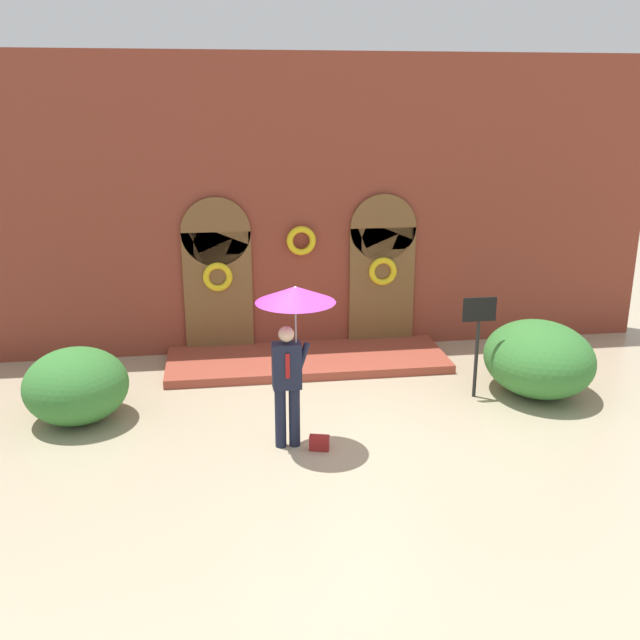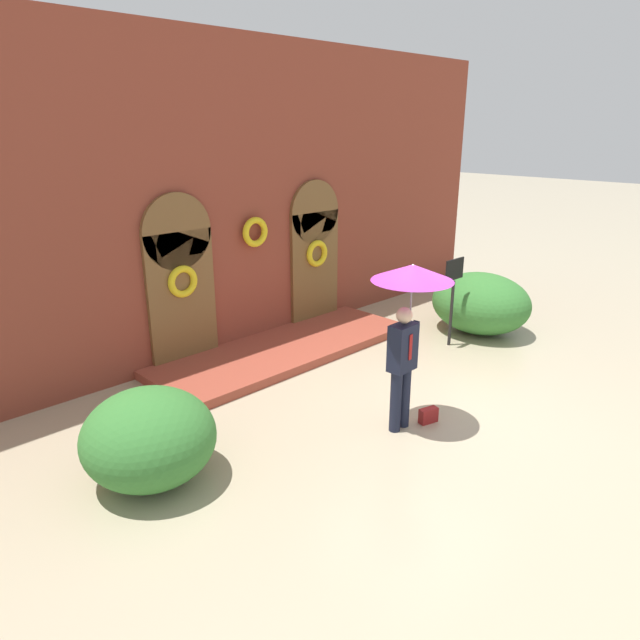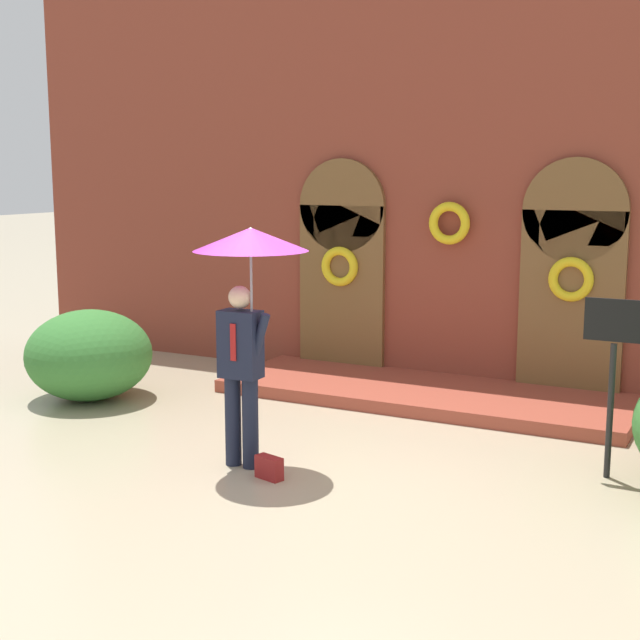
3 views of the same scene
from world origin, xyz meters
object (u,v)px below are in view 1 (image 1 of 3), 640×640
(sign_post, at_px, (478,330))
(shrub_left, at_px, (76,386))
(person_with_umbrella, at_px, (293,318))
(shrub_right, at_px, (539,358))
(handbag, at_px, (319,443))

(sign_post, relative_size, shrub_left, 1.07)
(person_with_umbrella, xyz_separation_m, shrub_right, (4.27, 1.33, -1.30))
(handbag, height_order, sign_post, sign_post)
(person_with_umbrella, distance_m, shrub_right, 4.65)
(person_with_umbrella, relative_size, shrub_left, 1.47)
(shrub_right, bearing_deg, handbag, -158.74)
(handbag, height_order, shrub_right, shrub_right)
(handbag, xyz_separation_m, shrub_right, (3.94, 1.53, 0.51))
(person_with_umbrella, xyz_separation_m, handbag, (0.33, -0.20, -1.80))
(shrub_left, bearing_deg, sign_post, 0.02)
(sign_post, bearing_deg, person_with_umbrella, -157.33)
(person_with_umbrella, distance_m, handbag, 1.84)
(shrub_left, xyz_separation_m, shrub_right, (7.48, 0.01, 0.04))
(person_with_umbrella, bearing_deg, shrub_left, 157.68)
(shrub_left, bearing_deg, handbag, -23.21)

